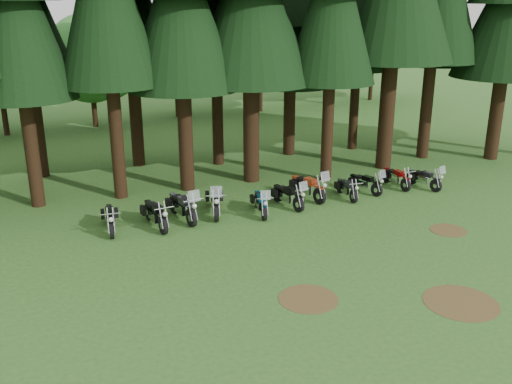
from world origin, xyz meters
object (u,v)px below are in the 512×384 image
motorcycle_4 (261,204)px  motorcycle_5 (288,196)px  motorcycle_0 (110,219)px  motorcycle_1 (155,215)px  motorcycle_2 (182,207)px  motorcycle_6 (308,188)px  motorcycle_9 (396,178)px  motorcycle_3 (215,202)px  motorcycle_7 (347,189)px  motorcycle_10 (424,179)px  motorcycle_8 (365,183)px

motorcycle_4 → motorcycle_5: (1.43, 0.34, 0.02)m
motorcycle_0 → motorcycle_1: (1.68, -0.31, 0.03)m
motorcycle_0 → motorcycle_1: 1.71m
motorcycle_1 → motorcycle_2: size_ratio=0.94×
motorcycle_6 → motorcycle_9: size_ratio=1.18×
motorcycle_2 → motorcycle_1: bearing=-172.4°
motorcycle_0 → motorcycle_3: bearing=8.5°
motorcycle_1 → motorcycle_7: bearing=-5.5°
motorcycle_7 → motorcycle_10: (4.09, -0.26, 0.03)m
motorcycle_3 → motorcycle_10: 10.19m
motorcycle_0 → motorcycle_7: bearing=5.2°
motorcycle_8 → motorcycle_5: bearing=169.0°
motorcycle_10 → motorcycle_2: bearing=166.9°
motorcycle_2 → motorcycle_8: motorcycle_2 is taller
motorcycle_2 → motorcycle_7: size_ratio=1.28×
motorcycle_6 → motorcycle_9: motorcycle_6 is taller
motorcycle_8 → motorcycle_2: bearing=164.7°
motorcycle_7 → motorcycle_8: (1.18, 0.31, 0.02)m
motorcycle_2 → motorcycle_10: (11.59, -0.61, -0.09)m
motorcycle_6 → motorcycle_5: bearing=-165.1°
motorcycle_7 → motorcycle_5: bearing=-173.6°
motorcycle_0 → motorcycle_4: bearing=0.8°
motorcycle_6 → motorcycle_1: bearing=174.9°
motorcycle_3 → motorcycle_5: bearing=8.6°
motorcycle_0 → motorcycle_6: bearing=8.8°
motorcycle_5 → motorcycle_9: size_ratio=1.07×
motorcycle_2 → motorcycle_10: motorcycle_2 is taller
motorcycle_3 → motorcycle_0: bearing=-162.1°
motorcycle_3 → motorcycle_10: (10.17, -0.72, -0.09)m
motorcycle_6 → motorcycle_8: 2.86m
motorcycle_4 → motorcycle_10: motorcycle_4 is taller
motorcycle_0 → motorcycle_10: (14.46, -0.61, -0.02)m
motorcycle_1 → motorcycle_6: motorcycle_6 is taller
motorcycle_1 → motorcycle_6: (7.02, 0.55, 0.03)m
motorcycle_0 → motorcycle_2: size_ratio=0.88×
motorcycle_3 → motorcycle_9: 9.05m
motorcycle_2 → motorcycle_8: size_ratio=1.24×
motorcycle_3 → motorcycle_5: 3.17m
motorcycle_3 → motorcycle_8: motorcycle_3 is taller
motorcycle_3 → motorcycle_6: bearing=18.4°
motorcycle_2 → motorcycle_5: size_ratio=1.13×
motorcycle_0 → motorcycle_5: motorcycle_5 is taller
motorcycle_5 → motorcycle_8: 4.12m
motorcycle_8 → motorcycle_7: bearing=179.6°
motorcycle_2 → motorcycle_5: 4.58m
motorcycle_4 → motorcycle_10: size_ratio=1.04×
motorcycle_0 → motorcycle_5: bearing=4.6°
motorcycle_6 → motorcycle_8: (2.84, -0.29, -0.09)m
motorcycle_8 → motorcycle_10: (2.91, -0.56, 0.01)m
motorcycle_8 → motorcycle_3: bearing=163.9°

